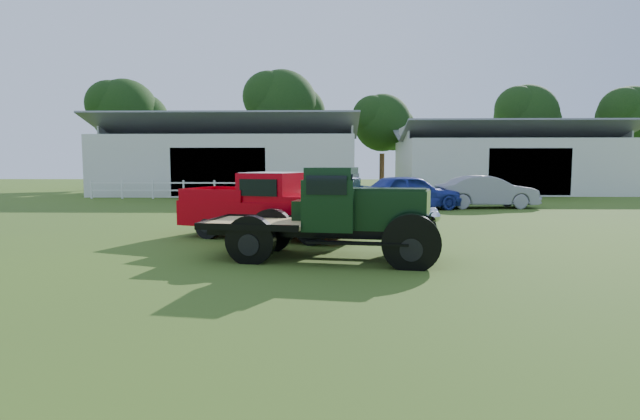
# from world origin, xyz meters

# --- Properties ---
(ground) EXTENTS (120.00, 120.00, 0.00)m
(ground) POSITION_xyz_m (0.00, 0.00, 0.00)
(ground) COLOR #45671A
(shed_left) EXTENTS (18.80, 10.20, 5.60)m
(shed_left) POSITION_xyz_m (-7.00, 26.00, 2.80)
(shed_left) COLOR beige
(shed_left) RESTS_ON ground
(shed_right) EXTENTS (16.80, 9.20, 5.20)m
(shed_right) POSITION_xyz_m (14.00, 27.00, 2.60)
(shed_right) COLOR beige
(shed_right) RESTS_ON ground
(fence_rail) EXTENTS (14.20, 0.16, 1.20)m
(fence_rail) POSITION_xyz_m (-8.00, 20.00, 0.60)
(fence_rail) COLOR white
(fence_rail) RESTS_ON ground
(tree_a) EXTENTS (6.30, 6.30, 10.50)m
(tree_a) POSITION_xyz_m (-18.00, 33.00, 5.25)
(tree_a) COLOR black
(tree_a) RESTS_ON ground
(tree_b) EXTENTS (6.90, 6.90, 11.50)m
(tree_b) POSITION_xyz_m (-4.00, 34.00, 5.75)
(tree_b) COLOR black
(tree_b) RESTS_ON ground
(tree_c) EXTENTS (5.40, 5.40, 9.00)m
(tree_c) POSITION_xyz_m (5.00, 33.00, 4.50)
(tree_c) COLOR black
(tree_c) RESTS_ON ground
(tree_d) EXTENTS (6.00, 6.00, 10.00)m
(tree_d) POSITION_xyz_m (18.00, 34.00, 5.00)
(tree_d) COLOR black
(tree_d) RESTS_ON ground
(tree_e) EXTENTS (5.70, 5.70, 9.50)m
(tree_e) POSITION_xyz_m (26.00, 32.00, 4.75)
(tree_e) COLOR black
(tree_e) RESTS_ON ground
(vintage_flatbed) EXTENTS (5.75, 3.01, 2.17)m
(vintage_flatbed) POSITION_xyz_m (0.42, -0.04, 1.09)
(vintage_flatbed) COLOR black
(vintage_flatbed) RESTS_ON ground
(red_pickup) EXTENTS (5.93, 3.91, 2.02)m
(red_pickup) POSITION_xyz_m (-1.38, 3.32, 1.01)
(red_pickup) COLOR #AF000E
(red_pickup) RESTS_ON ground
(white_pickup) EXTENTS (5.02, 3.57, 1.72)m
(white_pickup) POSITION_xyz_m (-0.08, 6.34, 0.86)
(white_pickup) COLOR beige
(white_pickup) RESTS_ON ground
(misc_car_blue) EXTENTS (5.47, 3.54, 1.73)m
(misc_car_blue) POSITION_xyz_m (4.33, 12.75, 0.87)
(misc_car_blue) COLOR #243595
(misc_car_blue) RESTS_ON ground
(misc_car_grey) EXTENTS (5.10, 2.11, 1.64)m
(misc_car_grey) POSITION_xyz_m (8.41, 13.80, 0.82)
(misc_car_grey) COLOR gray
(misc_car_grey) RESTS_ON ground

